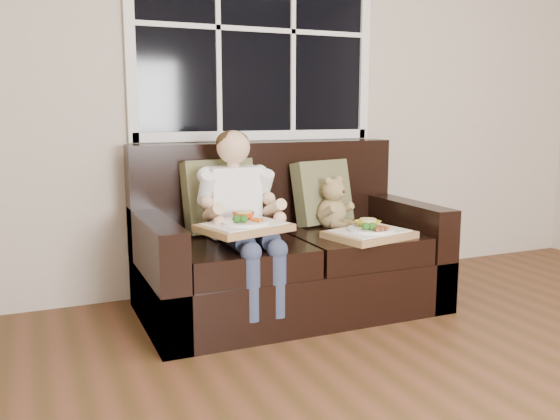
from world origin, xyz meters
name	(u,v)px	position (x,y,z in m)	size (l,w,h in m)	color
window_back	(256,30)	(-0.44, 2.48, 1.65)	(1.62, 0.04, 1.37)	black
loveseat	(285,255)	(-0.44, 2.02, 0.31)	(1.70, 0.92, 0.96)	black
pillow_left	(220,196)	(-0.79, 2.17, 0.66)	(0.44, 0.24, 0.43)	olive
pillow_right	(322,192)	(-0.12, 2.17, 0.65)	(0.43, 0.27, 0.40)	olive
child	(240,204)	(-0.76, 1.89, 0.66)	(0.41, 0.60, 0.92)	white
teddy_bear	(333,206)	(-0.12, 2.03, 0.58)	(0.23, 0.27, 0.32)	#988350
tray_left	(244,225)	(-0.81, 1.70, 0.57)	(0.50, 0.43, 0.10)	tan
tray_right	(369,232)	(-0.07, 1.68, 0.48)	(0.51, 0.43, 0.10)	tan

